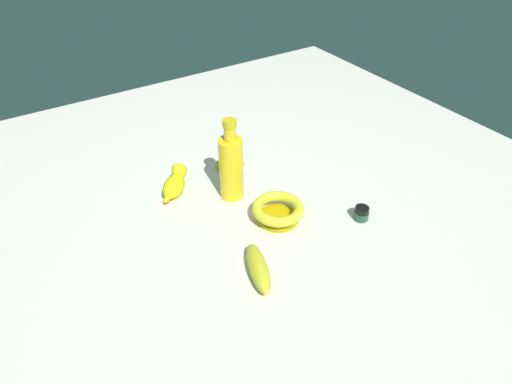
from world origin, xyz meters
The scene contains 7 objects.
ground centered at (0.00, 0.00, 0.00)m, with size 2.00×2.00×0.00m, color silver.
bottle_tall centered at (-0.12, -0.01, 0.11)m, with size 0.07×0.07×0.25m.
nail_polish_jar centered at (0.17, 0.24, 0.02)m, with size 0.04×0.04×0.04m.
cat_figurine centered at (-0.21, -0.15, 0.04)m, with size 0.10×0.11×0.09m.
bangle centered at (-0.26, 0.06, 0.01)m, with size 0.10×0.10×0.01m, color gold.
banana centered at (0.20, -0.12, 0.02)m, with size 0.17×0.05×0.05m, color gold.
bowl centered at (0.05, 0.04, 0.03)m, with size 0.15×0.15×0.05m.
Camera 1 is at (0.86, -0.55, 0.85)m, focal length 32.73 mm.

